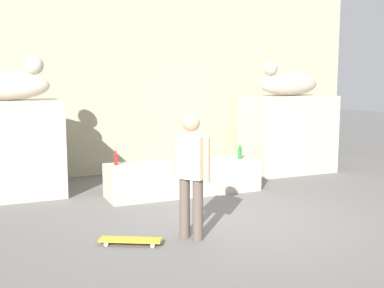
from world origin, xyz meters
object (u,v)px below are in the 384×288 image
statue_reclining_left (5,84)px  skater (191,171)px  skateboard (130,240)px  bottle_red (116,159)px  statue_reclining_right (288,83)px  bottle_green (240,153)px

statue_reclining_left → skater: (2.10, -3.42, -1.10)m
skateboard → bottle_red: size_ratio=2.97×
statue_reclining_left → bottle_red: (1.73, -0.91, -1.31)m
statue_reclining_right → bottle_red: statue_reclining_right is taller
statue_reclining_left → statue_reclining_right: (5.95, 0.00, 0.00)m
bottle_green → skater: bearing=-131.7°
statue_reclining_right → bottle_green: bearing=25.9°
statue_reclining_left → bottle_red: size_ratio=6.26×
statue_reclining_right → bottle_red: 4.51m
skateboard → bottle_green: bearing=65.5°
skater → bottle_green: 2.94m
statue_reclining_right → skater: (-3.85, -3.42, -1.10)m
skater → skateboard: skater is taller
bottle_green → statue_reclining_left: bearing=163.2°
statue_reclining_left → skater: bearing=-45.6°
skater → bottle_green: (1.95, 2.19, -0.20)m
skateboard → bottle_red: 2.55m
statue_reclining_left → statue_reclining_right: 5.95m
statue_reclining_left → bottle_green: 4.43m
skater → bottle_red: skater is taller
statue_reclining_right → skateboard: 6.07m
bottle_red → statue_reclining_left: bearing=152.3°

